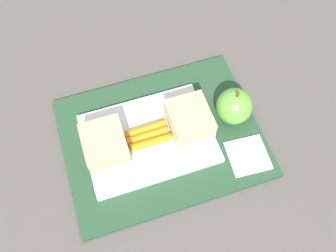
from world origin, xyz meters
name	(u,v)px	position (x,y,z in m)	size (l,w,h in m)	color
ground_plane	(162,138)	(0.00, 0.00, 0.00)	(2.40, 2.40, 0.00)	#56514C
lunchbag_mat	(162,137)	(0.00, 0.00, 0.01)	(0.36, 0.28, 0.01)	#284C33
food_tray	(149,138)	(-0.03, 0.00, 0.02)	(0.23, 0.17, 0.01)	white
sandwich_half_left	(105,144)	(-0.10, 0.00, 0.04)	(0.07, 0.08, 0.04)	#DBC189
sandwich_half_right	(189,119)	(0.05, 0.00, 0.04)	(0.07, 0.08, 0.04)	#DBC189
carrot_sticks_bundle	(148,135)	(-0.03, 0.00, 0.03)	(0.08, 0.04, 0.02)	orange
apple	(233,104)	(0.14, 0.00, 0.04)	(0.07, 0.07, 0.08)	#66B742
paper_napkin	(248,155)	(0.14, -0.09, 0.01)	(0.07, 0.07, 0.00)	white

